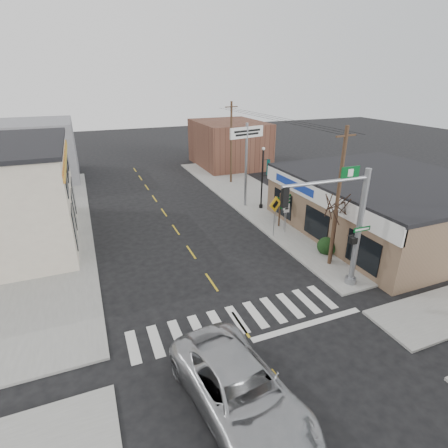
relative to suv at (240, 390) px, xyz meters
name	(u,v)px	position (x,y,z in m)	size (l,w,h in m)	color
ground	(240,324)	(1.94, 4.17, -0.91)	(140.00, 140.00, 0.00)	black
sidewalk_right	(272,209)	(10.94, 17.17, -0.85)	(6.00, 38.00, 0.13)	gray
sidewalk_left	(48,243)	(-7.06, 17.17, -0.85)	(6.00, 38.00, 0.13)	gray
center_line	(191,252)	(1.94, 12.17, -0.91)	(0.12, 56.00, 0.01)	gold
crosswalk	(237,319)	(1.94, 4.57, -0.91)	(11.00, 2.20, 0.01)	silver
thrift_store	(384,206)	(16.44, 10.17, 1.09)	(12.00, 14.00, 4.00)	#7B6049
bldg_distant_right	(229,144)	(13.94, 34.17, 1.89)	(8.00, 10.00, 5.60)	brown
bldg_distant_left	(32,151)	(-9.06, 36.17, 2.29)	(9.00, 10.00, 6.40)	gray
suv	(240,390)	(0.00, 0.00, 0.00)	(3.02, 6.56, 1.82)	#A8AAAD
traffic_signal_pole	(349,219)	(8.33, 4.98, 3.26)	(5.36, 0.39, 6.79)	gray
guide_sign	(287,204)	(10.14, 13.55, 0.96)	(1.53, 0.13, 2.68)	#4C3523
fire_hydrant	(331,246)	(10.44, 8.47, -0.35)	(0.25, 0.25, 0.79)	#F2E000
ped_crossing_sign	(275,209)	(8.24, 12.15, 1.28)	(1.18, 0.08, 3.05)	gray
lamp_post	(263,173)	(10.20, 17.76, 2.33)	(0.70, 0.55, 5.36)	black
dance_center_sign	(247,145)	(9.13, 18.91, 4.62)	(3.40, 0.21, 7.22)	gray
bare_tree	(338,200)	(9.67, 7.47, 3.28)	(2.58, 2.58, 5.16)	black
shrub_front	(326,246)	(10.17, 8.57, -0.33)	(1.20, 1.20, 0.90)	#183313
shrub_back	(324,235)	(11.17, 10.09, -0.33)	(1.21, 1.21, 0.91)	black
utility_pole_near	(338,198)	(9.44, 7.26, 3.52)	(1.46, 0.22, 8.39)	#433223
utility_pole_far	(231,142)	(10.87, 26.27, 3.55)	(1.47, 0.22, 8.45)	#472C20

